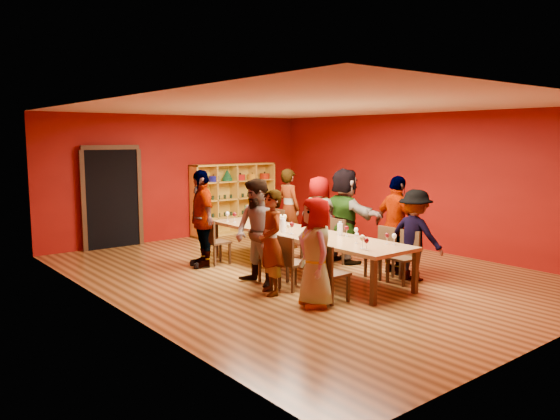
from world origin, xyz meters
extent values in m
cube|color=brown|center=(0.00, 0.00, -0.01)|extent=(7.10, 9.10, 0.02)
cube|color=#6F0A05|center=(0.00, 4.51, 1.50)|extent=(7.10, 0.02, 3.00)
cube|color=#6F0A05|center=(0.00, -4.51, 1.50)|extent=(7.10, 0.02, 3.00)
cube|color=#6F0A05|center=(-3.51, 0.00, 1.50)|extent=(0.02, 9.10, 3.00)
cube|color=#6F0A05|center=(3.51, 0.00, 1.50)|extent=(0.02, 9.10, 3.00)
cube|color=white|center=(0.00, 0.00, 3.01)|extent=(7.10, 9.10, 0.02)
cube|color=#A47544|center=(0.00, 0.00, 0.72)|extent=(1.10, 4.50, 0.06)
cube|color=#331F11|center=(-0.49, -2.17, 0.34)|extent=(0.08, 0.08, 0.69)
cube|color=#331F11|center=(-0.49, 2.17, 0.34)|extent=(0.08, 0.08, 0.69)
cube|color=#331F11|center=(0.49, -2.17, 0.34)|extent=(0.08, 0.08, 0.69)
cube|color=#331F11|center=(0.49, 2.17, 0.34)|extent=(0.08, 0.08, 0.69)
cube|color=black|center=(-1.80, 4.44, 1.10)|extent=(1.20, 0.14, 2.20)
cube|color=#331F11|center=(-1.80, 4.37, 2.25)|extent=(1.32, 0.06, 0.10)
cube|color=#331F11|center=(-2.45, 4.37, 1.10)|extent=(0.10, 0.06, 2.20)
cube|color=#331F11|center=(-1.15, 4.37, 1.10)|extent=(0.10, 0.06, 2.20)
cube|color=gold|center=(0.22, 4.28, 0.90)|extent=(0.04, 0.40, 1.80)
cube|color=gold|center=(2.58, 4.28, 0.90)|extent=(0.04, 0.40, 1.80)
cube|color=gold|center=(1.40, 4.28, 1.78)|extent=(2.40, 0.40, 0.04)
cube|color=gold|center=(1.40, 4.28, 0.02)|extent=(2.40, 0.40, 0.04)
cube|color=gold|center=(1.40, 4.47, 0.90)|extent=(2.40, 0.02, 1.80)
cube|color=gold|center=(1.40, 4.28, 0.45)|extent=(2.36, 0.38, 0.03)
cube|color=gold|center=(1.40, 4.28, 0.90)|extent=(2.36, 0.38, 0.03)
cube|color=gold|center=(1.40, 4.28, 1.35)|extent=(2.36, 0.38, 0.03)
cube|color=gold|center=(0.80, 4.28, 0.90)|extent=(0.03, 0.38, 1.76)
cube|color=gold|center=(1.40, 4.28, 0.90)|extent=(0.03, 0.38, 1.76)
cube|color=gold|center=(2.00, 4.28, 0.90)|extent=(0.03, 0.38, 1.76)
cylinder|color=red|center=(0.40, 4.28, 1.44)|extent=(0.26, 0.26, 0.15)
sphere|color=black|center=(0.40, 4.28, 1.53)|extent=(0.05, 0.05, 0.05)
cylinder|color=#151993|center=(0.80, 4.28, 1.44)|extent=(0.26, 0.26, 0.15)
sphere|color=black|center=(0.80, 4.28, 1.53)|extent=(0.05, 0.05, 0.05)
cylinder|color=#175D32|center=(1.20, 4.28, 1.41)|extent=(0.26, 0.26, 0.08)
cone|color=#175D32|center=(1.20, 4.28, 1.56)|extent=(0.24, 0.24, 0.22)
cylinder|color=red|center=(1.60, 4.28, 1.44)|extent=(0.26, 0.26, 0.15)
sphere|color=black|center=(1.60, 4.28, 1.53)|extent=(0.05, 0.05, 0.05)
cylinder|color=gold|center=(2.00, 4.28, 1.44)|extent=(0.26, 0.26, 0.15)
sphere|color=black|center=(2.00, 4.28, 1.53)|extent=(0.05, 0.05, 0.05)
cylinder|color=red|center=(2.40, 4.28, 1.44)|extent=(0.26, 0.26, 0.15)
sphere|color=black|center=(2.40, 4.28, 1.53)|extent=(0.05, 0.05, 0.05)
cylinder|color=black|center=(0.38, 4.28, 0.52)|extent=(0.07, 0.07, 0.10)
cylinder|color=black|center=(0.56, 4.28, 0.52)|extent=(0.07, 0.07, 0.10)
cylinder|color=black|center=(0.75, 4.28, 0.52)|extent=(0.07, 0.07, 0.10)
cylinder|color=black|center=(0.93, 4.28, 0.52)|extent=(0.07, 0.07, 0.10)
cylinder|color=black|center=(1.12, 4.28, 0.52)|extent=(0.07, 0.07, 0.10)
cylinder|color=black|center=(1.30, 4.28, 0.52)|extent=(0.07, 0.07, 0.10)
cylinder|color=black|center=(1.49, 4.28, 0.52)|extent=(0.07, 0.07, 0.10)
cylinder|color=black|center=(1.67, 4.28, 0.52)|extent=(0.07, 0.07, 0.10)
cylinder|color=black|center=(1.86, 4.28, 0.52)|extent=(0.07, 0.07, 0.10)
cylinder|color=black|center=(2.04, 4.28, 0.52)|extent=(0.07, 0.07, 0.10)
cylinder|color=black|center=(2.23, 4.28, 0.52)|extent=(0.07, 0.07, 0.10)
cylinder|color=black|center=(2.42, 4.28, 0.52)|extent=(0.07, 0.07, 0.10)
cylinder|color=black|center=(0.38, 4.28, 0.97)|extent=(0.07, 0.07, 0.10)
cylinder|color=black|center=(0.56, 4.28, 0.97)|extent=(0.07, 0.07, 0.10)
cylinder|color=black|center=(0.75, 4.28, 0.97)|extent=(0.07, 0.07, 0.10)
cylinder|color=black|center=(0.93, 4.28, 0.97)|extent=(0.07, 0.07, 0.10)
cylinder|color=black|center=(1.12, 4.28, 0.97)|extent=(0.07, 0.07, 0.10)
cylinder|color=black|center=(1.30, 4.28, 0.97)|extent=(0.07, 0.07, 0.10)
cylinder|color=black|center=(1.49, 4.28, 0.97)|extent=(0.07, 0.07, 0.10)
cylinder|color=black|center=(1.67, 4.28, 0.97)|extent=(0.07, 0.07, 0.10)
cylinder|color=black|center=(1.86, 4.28, 0.97)|extent=(0.07, 0.07, 0.10)
cylinder|color=black|center=(2.04, 4.28, 0.97)|extent=(0.07, 0.07, 0.10)
cylinder|color=black|center=(2.23, 4.28, 0.97)|extent=(0.07, 0.07, 0.10)
cylinder|color=black|center=(2.42, 4.28, 0.97)|extent=(0.07, 0.07, 0.10)
cube|color=#331F11|center=(-0.83, -1.65, 0.43)|extent=(0.42, 0.42, 0.04)
cube|color=#331F11|center=(-1.02, -1.65, 0.67)|extent=(0.04, 0.40, 0.44)
cube|color=#331F11|center=(-1.00, -1.82, 0.21)|extent=(0.04, 0.04, 0.41)
cube|color=#331F11|center=(-0.66, -1.82, 0.21)|extent=(0.04, 0.04, 0.41)
cube|color=#331F11|center=(-1.00, -1.48, 0.21)|extent=(0.04, 0.04, 0.41)
cube|color=#331F11|center=(-0.66, -1.48, 0.21)|extent=(0.04, 0.04, 0.41)
imported|color=beige|center=(-1.17, -1.65, 0.80)|extent=(0.71, 0.89, 1.61)
cube|color=#331F11|center=(-0.83, -0.76, 0.43)|extent=(0.42, 0.42, 0.04)
cube|color=#331F11|center=(-1.02, -0.76, 0.67)|extent=(0.04, 0.40, 0.44)
cube|color=#331F11|center=(-1.00, -0.93, 0.21)|extent=(0.04, 0.04, 0.41)
cube|color=#331F11|center=(-0.66, -0.93, 0.21)|extent=(0.04, 0.04, 0.41)
cube|color=#331F11|center=(-1.00, -0.59, 0.21)|extent=(0.04, 0.04, 0.41)
cube|color=#331F11|center=(-0.66, -0.59, 0.21)|extent=(0.04, 0.04, 0.41)
imported|color=silver|center=(-1.31, -0.76, 0.83)|extent=(0.61, 0.71, 1.66)
cube|color=#331F11|center=(-0.83, -0.22, 0.43)|extent=(0.42, 0.42, 0.04)
cube|color=#331F11|center=(-1.02, -0.22, 0.67)|extent=(0.04, 0.40, 0.44)
cube|color=#331F11|center=(-1.00, -0.39, 0.21)|extent=(0.04, 0.04, 0.41)
cube|color=#331F11|center=(-0.66, -0.39, 0.21)|extent=(0.04, 0.04, 0.41)
cube|color=#331F11|center=(-1.00, -0.05, 0.21)|extent=(0.04, 0.04, 0.41)
cube|color=#331F11|center=(-0.66, -0.05, 0.21)|extent=(0.04, 0.04, 0.41)
imported|color=beige|center=(-1.16, -0.22, 0.90)|extent=(0.53, 0.90, 1.79)
cube|color=#331F11|center=(-0.83, 1.56, 0.43)|extent=(0.42, 0.42, 0.04)
cube|color=#331F11|center=(-1.02, 1.56, 0.67)|extent=(0.04, 0.40, 0.44)
cube|color=#331F11|center=(-1.00, 1.39, 0.21)|extent=(0.04, 0.04, 0.41)
cube|color=#331F11|center=(-0.66, 1.39, 0.21)|extent=(0.04, 0.04, 0.41)
cube|color=#331F11|center=(-1.00, 1.73, 0.21)|extent=(0.04, 0.04, 0.41)
cube|color=#331F11|center=(-0.66, 1.73, 0.21)|extent=(0.04, 0.04, 0.41)
imported|color=#5476AE|center=(-1.18, 1.56, 0.93)|extent=(0.76, 1.18, 1.86)
cube|color=#331F11|center=(0.83, -1.64, 0.43)|extent=(0.42, 0.42, 0.04)
cube|color=#331F11|center=(1.02, -1.64, 0.67)|extent=(0.04, 0.40, 0.44)
cube|color=#331F11|center=(0.66, -1.81, 0.21)|extent=(0.04, 0.04, 0.41)
cube|color=#331F11|center=(1.00, -1.81, 0.21)|extent=(0.04, 0.04, 0.41)
cube|color=#331F11|center=(0.66, -1.47, 0.21)|extent=(0.04, 0.04, 0.41)
cube|color=#331F11|center=(1.00, -1.47, 0.21)|extent=(0.04, 0.04, 0.41)
imported|color=beige|center=(1.15, -1.64, 0.79)|extent=(0.54, 1.06, 1.58)
cube|color=#331F11|center=(0.83, -1.14, 0.43)|extent=(0.42, 0.42, 0.04)
cube|color=#331F11|center=(1.02, -1.14, 0.67)|extent=(0.04, 0.40, 0.44)
cube|color=#331F11|center=(0.66, -1.31, 0.21)|extent=(0.04, 0.04, 0.41)
cube|color=#331F11|center=(1.00, -1.31, 0.21)|extent=(0.04, 0.04, 0.41)
cube|color=#331F11|center=(0.66, -0.97, 0.21)|extent=(0.04, 0.04, 0.41)
cube|color=#331F11|center=(1.00, -0.97, 0.21)|extent=(0.04, 0.04, 0.41)
imported|color=#494A4E|center=(1.28, -1.14, 0.89)|extent=(0.60, 1.10, 1.79)
cube|color=#331F11|center=(0.83, 0.09, 0.43)|extent=(0.42, 0.42, 0.04)
cube|color=#331F11|center=(1.02, 0.09, 0.67)|extent=(0.04, 0.40, 0.44)
cube|color=#331F11|center=(0.66, -0.08, 0.21)|extent=(0.04, 0.04, 0.41)
cube|color=#331F11|center=(1.00, -0.08, 0.21)|extent=(0.04, 0.04, 0.41)
cube|color=#331F11|center=(0.66, 0.26, 0.21)|extent=(0.04, 0.04, 0.41)
cube|color=#331F11|center=(1.00, 0.26, 0.21)|extent=(0.04, 0.04, 0.41)
imported|color=beige|center=(1.20, 0.09, 0.94)|extent=(0.68, 1.78, 1.87)
cube|color=#331F11|center=(0.83, 0.93, 0.43)|extent=(0.42, 0.42, 0.04)
cube|color=#331F11|center=(1.02, 0.93, 0.67)|extent=(0.04, 0.40, 0.44)
cube|color=#331F11|center=(0.66, 0.76, 0.21)|extent=(0.04, 0.04, 0.41)
cube|color=#331F11|center=(1.00, 0.76, 0.21)|extent=(0.04, 0.04, 0.41)
cube|color=#331F11|center=(0.66, 1.10, 0.21)|extent=(0.04, 0.04, 0.41)
cube|color=#331F11|center=(1.00, 1.10, 0.21)|extent=(0.04, 0.04, 0.41)
imported|color=#49494E|center=(1.28, 0.93, 0.83)|extent=(0.60, 0.89, 1.66)
cube|color=#331F11|center=(0.83, 1.96, 0.43)|extent=(0.42, 0.42, 0.04)
cube|color=#331F11|center=(1.02, 1.96, 0.67)|extent=(0.04, 0.40, 0.44)
cube|color=#331F11|center=(0.66, 1.79, 0.21)|extent=(0.04, 0.04, 0.41)
cube|color=#331F11|center=(1.00, 1.79, 0.21)|extent=(0.04, 0.04, 0.41)
cube|color=#331F11|center=(0.66, 2.13, 0.21)|extent=(0.04, 0.04, 0.41)
cube|color=#331F11|center=(1.00, 2.13, 0.21)|extent=(0.04, 0.04, 0.41)
imported|color=#15183B|center=(1.32, 1.96, 0.89)|extent=(0.48, 0.65, 1.78)
cylinder|color=white|center=(0.34, -1.71, 0.75)|extent=(0.06, 0.06, 0.01)
cylinder|color=white|center=(0.34, -1.71, 0.81)|extent=(0.01, 0.01, 0.10)
ellipsoid|color=#44070B|center=(0.34, -1.71, 0.89)|extent=(0.07, 0.07, 0.08)
cylinder|color=white|center=(-0.27, -0.03, 0.75)|extent=(0.07, 0.07, 0.01)
cylinder|color=white|center=(-0.27, -0.03, 0.82)|extent=(0.01, 0.01, 0.12)
ellipsoid|color=#44070B|center=(-0.27, -0.03, 0.92)|extent=(0.09, 0.09, 0.10)
cylinder|color=white|center=(-0.31, 0.00, 0.75)|extent=(0.06, 0.06, 0.01)
cylinder|color=white|center=(-0.31, 0.00, 0.81)|extent=(0.01, 0.01, 0.10)
ellipsoid|color=#D5CB85|center=(-0.31, 0.00, 0.90)|extent=(0.08, 0.08, 0.09)
cylinder|color=white|center=(0.32, -0.82, 0.75)|extent=(0.06, 0.06, 0.01)
cylinder|color=white|center=(0.32, -0.82, 0.81)|extent=(0.01, 0.01, 0.10)
ellipsoid|color=#44070B|center=(0.32, -0.82, 0.89)|extent=(0.08, 0.08, 0.09)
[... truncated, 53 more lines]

